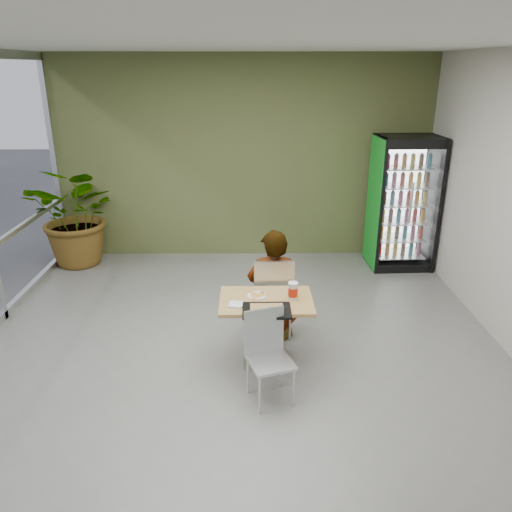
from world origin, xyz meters
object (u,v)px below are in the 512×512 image
Objects in this scene: chair_far at (273,292)px; potted_plant at (79,215)px; dining_table at (266,318)px; chair_near at (267,348)px; cafeteria_tray at (267,311)px; beverage_fridge at (403,203)px; seated_woman at (273,296)px; soda_cup at (293,291)px.

potted_plant is at bearing -41.00° from chair_far.
chair_near is at bearing -90.33° from dining_table.
cafeteria_tray is (0.00, 0.29, 0.25)m from chair_near.
chair_near is 4.05m from beverage_fridge.
seated_woman is 3.41× the size of cafeteria_tray.
chair_far is 0.83m from cafeteria_tray.
chair_far is at bearing 91.77° from seated_woman.
chair_near is 0.55× the size of seated_woman.
seated_woman is at bearing 66.45° from chair_near.
chair_far is 3.82m from potted_plant.
dining_table is 0.41m from soda_cup.
chair_near is 1.87× the size of cafeteria_tray.
seated_woman is at bearing -88.23° from chair_far.
potted_plant reaches higher than seated_woman.
beverage_fridge reaches higher than seated_woman.
chair_near is 0.43× the size of beverage_fridge.
soda_cup reaches higher than cafeteria_tray.
chair_near is at bearing -50.61° from potted_plant.
beverage_fridge is (1.91, 2.80, 0.18)m from soda_cup.
seated_woman is at bearing -38.40° from potted_plant.
dining_table is 0.47× the size of beverage_fridge.
soda_cup is (0.27, 0.01, 0.30)m from dining_table.
soda_cup reaches higher than dining_table.
soda_cup reaches higher than chair_near.
cafeteria_tray is at bearing 70.97° from chair_near.
seated_woman reaches higher than dining_table.
dining_table is 0.60× the size of potted_plant.
cafeteria_tray is (-0.09, -0.86, 0.26)m from seated_woman.
potted_plant is at bearing -40.38° from seated_woman.
seated_woman is at bearing 107.74° from soda_cup.
seated_woman reaches higher than cafeteria_tray.
cafeteria_tray is at bearing 81.08° from chair_far.
cafeteria_tray is 3.79m from beverage_fridge.
cafeteria_tray is 0.23× the size of beverage_fridge.
seated_woman is at bearing 83.74° from cafeteria_tray.
potted_plant is (-2.87, 3.49, 0.29)m from chair_near.
seated_woman reaches higher than chair_far.
potted_plant is (-2.97, 2.40, 0.22)m from chair_far.
beverage_fridge reaches higher than soda_cup.
chair_far reaches higher than dining_table.
seated_woman is at bearing 80.96° from dining_table.
soda_cup is at bearing -42.85° from potted_plant.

